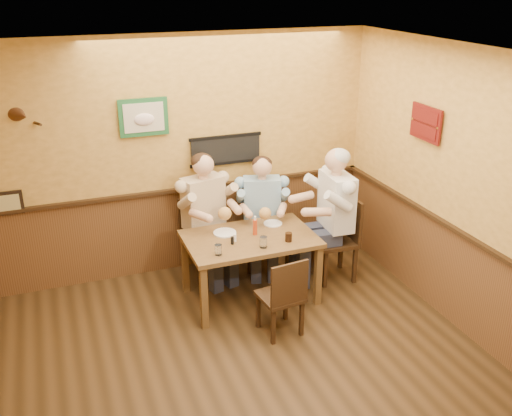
{
  "coord_description": "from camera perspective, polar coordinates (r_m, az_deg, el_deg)",
  "views": [
    {
      "loc": [
        -1.21,
        -3.72,
        3.4
      ],
      "look_at": [
        0.74,
        1.45,
        1.1
      ],
      "focal_mm": 40.0,
      "sensor_mm": 36.0,
      "label": 1
    }
  ],
  "objects": [
    {
      "name": "salt_shaker",
      "position": [
        6.04,
        -2.14,
        -2.99
      ],
      "size": [
        0.05,
        0.05,
        0.09
      ],
      "primitive_type": "cylinder",
      "rotation": [
        0.0,
        0.0,
        0.42
      ],
      "color": "white",
      "rests_on": "dining_table"
    },
    {
      "name": "diner_white_elder",
      "position": [
        6.64,
        7.94,
        -1.43
      ],
      "size": [
        0.7,
        0.7,
        1.44
      ],
      "primitive_type": null,
      "rotation": [
        0.0,
        0.0,
        -1.63
      ],
      "color": "silver",
      "rests_on": "ground"
    },
    {
      "name": "chair_near_side",
      "position": [
        5.73,
        2.41,
        -8.63
      ],
      "size": [
        0.44,
        0.44,
        0.86
      ],
      "primitive_type": null,
      "rotation": [
        0.0,
        0.0,
        3.25
      ],
      "color": "#342110",
      "rests_on": "ground"
    },
    {
      "name": "pepper_shaker",
      "position": [
        5.98,
        -2.39,
        -3.27
      ],
      "size": [
        0.04,
        0.04,
        0.08
      ],
      "primitive_type": "cylinder",
      "rotation": [
        0.0,
        0.0,
        -0.24
      ],
      "color": "black",
      "rests_on": "dining_table"
    },
    {
      "name": "water_glass_mid",
      "position": [
        5.9,
        0.74,
        -3.43
      ],
      "size": [
        0.1,
        0.1,
        0.12
      ],
      "primitive_type": "cylinder",
      "rotation": [
        0.0,
        0.0,
        0.34
      ],
      "color": "silver",
      "rests_on": "dining_table"
    },
    {
      "name": "plate_far_right",
      "position": [
        6.46,
        1.7,
        -1.56
      ],
      "size": [
        0.24,
        0.24,
        0.01
      ],
      "primitive_type": "cylinder",
      "rotation": [
        0.0,
        0.0,
        0.13
      ],
      "color": "white",
      "rests_on": "dining_table"
    },
    {
      "name": "plate_far_left",
      "position": [
        6.24,
        -3.14,
        -2.49
      ],
      "size": [
        0.26,
        0.26,
        0.02
      ],
      "primitive_type": "cylinder",
      "rotation": [
        0.0,
        0.0,
        -0.03
      ],
      "color": "white",
      "rests_on": "dining_table"
    },
    {
      "name": "hot_sauce_bottle",
      "position": [
        6.17,
        -0.1,
        -1.84
      ],
      "size": [
        0.06,
        0.06,
        0.19
      ],
      "primitive_type": "cylinder",
      "rotation": [
        0.0,
        0.0,
        0.26
      ],
      "color": "#B23713",
      "rests_on": "dining_table"
    },
    {
      "name": "cola_tumbler",
      "position": [
        6.05,
        3.27,
        -2.92
      ],
      "size": [
        0.09,
        0.09,
        0.1
      ],
      "primitive_type": "cylinder",
      "rotation": [
        0.0,
        0.0,
        0.3
      ],
      "color": "black",
      "rests_on": "dining_table"
    },
    {
      "name": "chair_back_left",
      "position": [
        6.78,
        -5.17,
        -3.02
      ],
      "size": [
        0.54,
        0.54,
        0.96
      ],
      "primitive_type": null,
      "rotation": [
        0.0,
        0.0,
        0.26
      ],
      "color": "#342110",
      "rests_on": "ground"
    },
    {
      "name": "chair_right_end",
      "position": [
        6.73,
        7.84,
        -3.11
      ],
      "size": [
        0.49,
        0.49,
        1.01
      ],
      "primitive_type": null,
      "rotation": [
        0.0,
        0.0,
        -1.63
      ],
      "color": "#342110",
      "rests_on": "ground"
    },
    {
      "name": "diner_blue_polo",
      "position": [
        6.87,
        0.58,
        -1.09
      ],
      "size": [
        0.73,
        0.73,
        1.28
      ],
      "primitive_type": null,
      "rotation": [
        0.0,
        0.0,
        -0.29
      ],
      "color": "#81A6C1",
      "rests_on": "ground"
    },
    {
      "name": "chair_back_right",
      "position": [
        6.95,
        0.57,
        -2.54
      ],
      "size": [
        0.51,
        0.51,
        0.9
      ],
      "primitive_type": null,
      "rotation": [
        0.0,
        0.0,
        -0.29
      ],
      "color": "#342110",
      "rests_on": "ground"
    },
    {
      "name": "room",
      "position": [
        4.46,
        -1.44,
        0.02
      ],
      "size": [
        5.02,
        5.03,
        2.81
      ],
      "color": "black",
      "rests_on": "ground"
    },
    {
      "name": "diner_tan_shirt",
      "position": [
        6.69,
        -5.23,
        -1.44
      ],
      "size": [
        0.77,
        0.77,
        1.37
      ],
      "primitive_type": null,
      "rotation": [
        0.0,
        0.0,
        0.26
      ],
      "color": "beige",
      "rests_on": "ground"
    },
    {
      "name": "dining_table",
      "position": [
        6.19,
        -0.6,
        -3.67
      ],
      "size": [
        1.4,
        0.9,
        0.75
      ],
      "color": "brown",
      "rests_on": "ground"
    },
    {
      "name": "water_glass_left",
      "position": [
        5.76,
        -3.8,
        -4.2
      ],
      "size": [
        0.09,
        0.09,
        0.11
      ],
      "primitive_type": "cylinder",
      "rotation": [
        0.0,
        0.0,
        -0.34
      ],
      "color": "white",
      "rests_on": "dining_table"
    }
  ]
}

